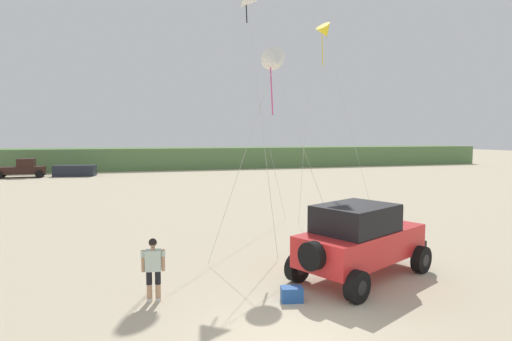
% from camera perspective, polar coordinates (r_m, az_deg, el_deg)
% --- Properties ---
extents(ground_plane, '(220.00, 220.00, 0.00)m').
position_cam_1_polar(ground_plane, '(9.41, 5.45, -22.27)').
color(ground_plane, '#C1B293').
extents(dune_ridge, '(90.00, 8.37, 2.79)m').
position_cam_1_polar(dune_ridge, '(57.41, -9.96, 1.76)').
color(dune_ridge, '#567A47').
rests_on(dune_ridge, ground_plane).
extents(jeep, '(5.00, 4.02, 2.26)m').
position_cam_1_polar(jeep, '(12.93, 14.33, -9.15)').
color(jeep, red).
rests_on(jeep, ground_plane).
extents(person_watching, '(0.62, 0.35, 1.67)m').
position_cam_1_polar(person_watching, '(11.18, -14.09, -12.77)').
color(person_watching, tan).
rests_on(person_watching, ground_plane).
extents(cooler_box, '(0.62, 0.46, 0.38)m').
position_cam_1_polar(cooler_box, '(11.15, 5.00, -16.76)').
color(cooler_box, '#23519E').
rests_on(cooler_box, ground_plane).
extents(distant_pickup, '(4.72, 2.67, 1.98)m').
position_cam_1_polar(distant_pickup, '(49.67, -29.74, 0.23)').
color(distant_pickup, black).
rests_on(distant_pickup, ground_plane).
extents(distant_sedan, '(4.39, 2.26, 1.20)m').
position_cam_1_polar(distant_sedan, '(48.68, -23.87, -0.02)').
color(distant_sedan, '#1E232D').
rests_on(distant_sedan, ground_plane).
extents(kite_orange_streamer, '(1.38, 6.31, 10.90)m').
position_cam_1_polar(kite_orange_streamer, '(25.51, 9.57, 18.49)').
color(kite_orange_streamer, yellow).
rests_on(kite_orange_streamer, ground_plane).
extents(kite_pink_ribbon, '(3.10, 3.41, 10.32)m').
position_cam_1_polar(kite_pink_ribbon, '(18.12, -0.81, 22.61)').
color(kite_pink_ribbon, white).
rests_on(kite_pink_ribbon, ground_plane).
extents(kite_red_delta, '(3.42, 2.02, 7.70)m').
position_cam_1_polar(kite_red_delta, '(15.76, 2.72, 14.88)').
color(kite_red_delta, white).
rests_on(kite_red_delta, ground_plane).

